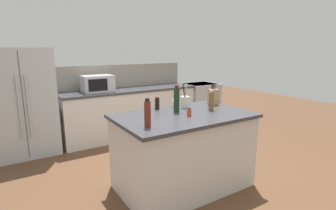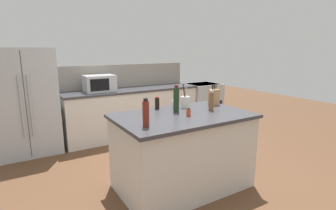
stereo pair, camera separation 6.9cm
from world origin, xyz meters
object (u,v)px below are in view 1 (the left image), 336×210
Objects in this scene: utensil_crock at (185,101)px; vinegar_bottle at (148,114)px; range_oven at (200,103)px; microwave at (97,84)px; pepper_grinder at (211,101)px; wine_bottle at (177,100)px; soy_sauce_bottle at (157,103)px; knife_block at (213,97)px; salt_shaker at (173,103)px; refrigerator at (22,103)px; spice_jar_paprika at (189,112)px.

vinegar_bottle is (-0.84, -0.52, 0.06)m from utensil_crock.
microwave is at bearing 180.00° from range_oven.
pepper_grinder is at bearing -70.90° from microwave.
soy_sauce_bottle is at bearing 113.38° from wine_bottle.
soy_sauce_bottle is (-2.19, -1.79, 0.55)m from range_oven.
microwave is 1.87× the size of knife_block.
soy_sauce_bottle is (-0.36, 0.12, -0.00)m from utensil_crock.
soy_sauce_bottle reaches higher than salt_shaker.
pepper_grinder is at bearing -58.14° from utensil_crock.
refrigerator is 16.22× the size of salt_shaker.
refrigerator reaches higher than range_oven.
range_oven is 3.13m from spice_jar_paprika.
utensil_crock is at bearing 32.96° from wine_bottle.
spice_jar_paprika is at bearing -167.96° from pepper_grinder.
wine_bottle is at bearing -135.15° from range_oven.
knife_block is 0.59m from salt_shaker.
spice_jar_paprika is at bearing -102.32° from salt_shaker.
microwave is 5.09× the size of salt_shaker.
pepper_grinder reaches higher than soy_sauce_bottle.
range_oven is at bearing 42.25° from vinegar_bottle.
knife_block is 3.05× the size of spice_jar_paprika.
vinegar_bottle is at bearing -139.15° from salt_shaker.
refrigerator is 1.88× the size of range_oven.
refrigerator is at bearing 126.38° from wine_bottle.
knife_block is 1.36m from vinegar_bottle.
knife_block is 0.45m from utensil_crock.
microwave is 1.99m from utensil_crock.
microwave reaches higher than pepper_grinder.
knife_block is at bearing -125.16° from range_oven.
salt_shaker is at bearing 162.37° from knife_block.
vinegar_bottle is at bearing -168.19° from pepper_grinder.
pepper_grinder is at bearing -48.65° from refrigerator.
knife_block is at bearing -17.58° from salt_shaker.
microwave is (-2.41, 0.00, 0.62)m from range_oven.
knife_block is 1.11× the size of pepper_grinder.
spice_jar_paprika is 0.43m from pepper_grinder.
salt_shaker is (-0.12, 0.11, -0.03)m from utensil_crock.
salt_shaker is at bearing 77.68° from spice_jar_paprika.
salt_shaker is at bearing 126.55° from pepper_grinder.
range_oven is 8.64× the size of salt_shaker.
microwave is 1.69× the size of utensil_crock.
salt_shaker reaches higher than range_oven.
soy_sauce_bottle is at bearing 162.27° from utensil_crock.
salt_shaker is (-0.55, 0.18, -0.06)m from knife_block.
salt_shaker is (0.13, 0.26, -0.11)m from wine_bottle.
microwave is 1.84× the size of vinegar_bottle.
refrigerator is at bearing 179.19° from range_oven.
knife_block is 0.74m from spice_jar_paprika.
spice_jar_paprika is 0.28× the size of wine_bottle.
soy_sauce_bottle is 0.31m from wine_bottle.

